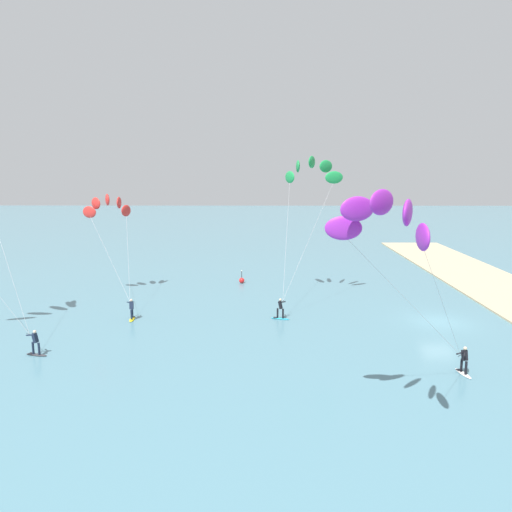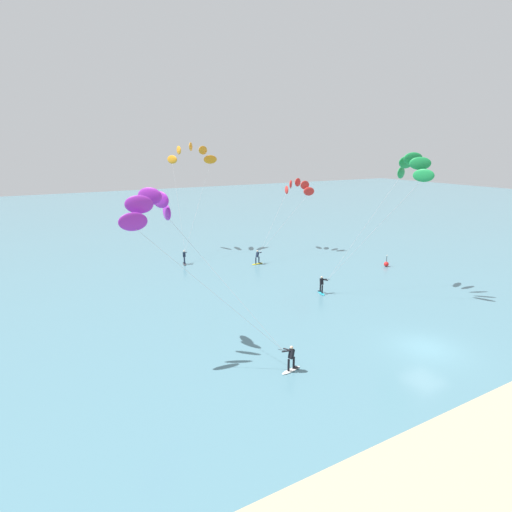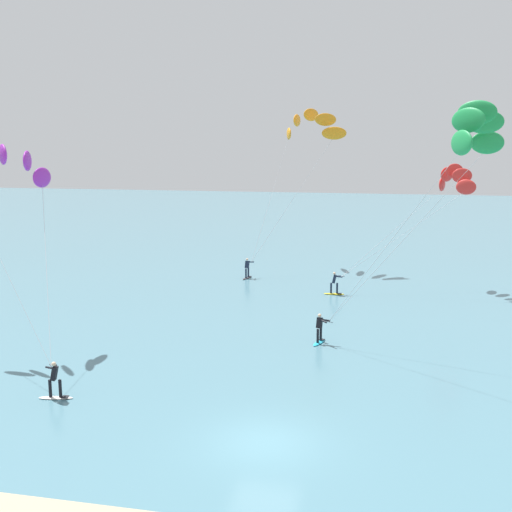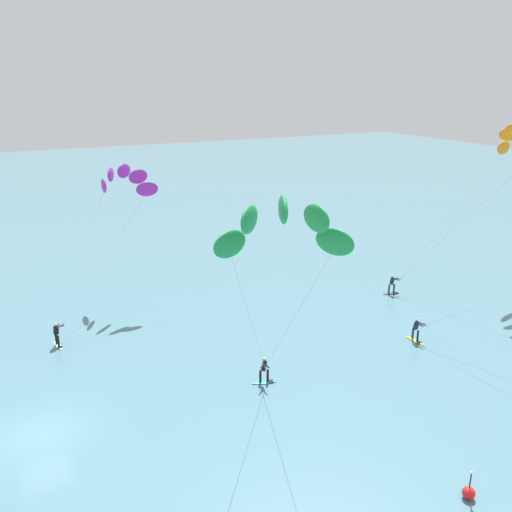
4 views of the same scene
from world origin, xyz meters
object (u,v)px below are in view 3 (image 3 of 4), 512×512
(kitesurfer_downwind, at_px, (309,129))
(kitesurfer_mid_water, at_px, (469,138))
(kitesurfer_far_out, at_px, (448,184))
(kitesurfer_nearshore, at_px, (5,174))

(kitesurfer_downwind, bearing_deg, kitesurfer_mid_water, -67.62)
(kitesurfer_mid_water, xyz_separation_m, kitesurfer_far_out, (0.76, 18.54, -3.23))
(kitesurfer_mid_water, height_order, kitesurfer_downwind, kitesurfer_downwind)
(kitesurfer_mid_water, relative_size, kitesurfer_far_out, 1.21)
(kitesurfer_downwind, bearing_deg, kitesurfer_nearshore, -115.20)
(kitesurfer_far_out, distance_m, kitesurfer_downwind, 14.30)
(kitesurfer_nearshore, xyz_separation_m, kitesurfer_mid_water, (23.32, 0.85, 1.86))
(kitesurfer_nearshore, relative_size, kitesurfer_far_out, 1.03)
(kitesurfer_nearshore, xyz_separation_m, kitesurfer_far_out, (24.09, 19.39, -1.37))
(kitesurfer_nearshore, height_order, kitesurfer_mid_water, kitesurfer_mid_water)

